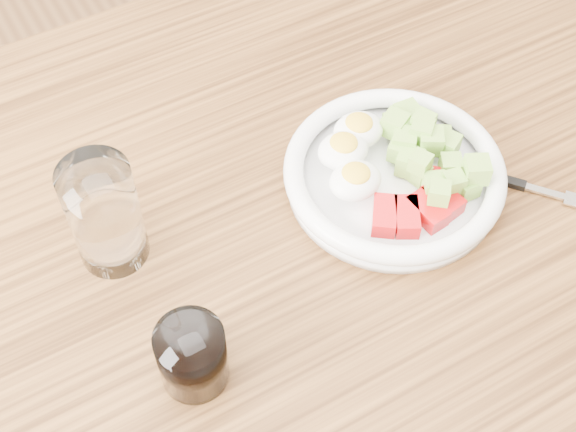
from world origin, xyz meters
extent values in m
cube|color=brown|center=(0.65, 0.35, 0.36)|extent=(0.07, 0.07, 0.73)
cube|color=brown|center=(0.00, 0.00, 0.75)|extent=(1.50, 0.90, 0.04)
cylinder|color=white|center=(0.12, 0.01, 0.78)|extent=(0.24, 0.24, 0.01)
torus|color=white|center=(0.12, 0.01, 0.79)|extent=(0.25, 0.25, 0.02)
cube|color=#BB0C0E|center=(0.08, -0.04, 0.79)|extent=(0.05, 0.05, 0.02)
cube|color=#BB0C0E|center=(0.10, -0.05, 0.79)|extent=(0.04, 0.05, 0.02)
cube|color=#BB0C0E|center=(0.12, -0.05, 0.79)|extent=(0.03, 0.05, 0.02)
cube|color=#BB0C0E|center=(0.15, -0.05, 0.79)|extent=(0.03, 0.05, 0.02)
cube|color=#BB0C0E|center=(0.17, -0.04, 0.79)|extent=(0.05, 0.05, 0.02)
ellipsoid|color=white|center=(0.08, 0.05, 0.81)|extent=(0.06, 0.05, 0.03)
ellipsoid|color=yellow|center=(0.08, 0.05, 0.82)|extent=(0.03, 0.03, 0.01)
ellipsoid|color=white|center=(0.12, 0.07, 0.81)|extent=(0.06, 0.05, 0.03)
ellipsoid|color=yellow|center=(0.12, 0.07, 0.82)|extent=(0.03, 0.03, 0.01)
ellipsoid|color=white|center=(0.07, 0.01, 0.81)|extent=(0.06, 0.05, 0.03)
ellipsoid|color=yellow|center=(0.07, 0.01, 0.82)|extent=(0.03, 0.03, 0.01)
cube|color=#94BF49|center=(0.16, -0.04, 0.81)|extent=(0.02, 0.02, 0.02)
cube|color=#94BF49|center=(0.15, 0.06, 0.81)|extent=(0.04, 0.04, 0.03)
cube|color=#94BF49|center=(0.18, 0.04, 0.82)|extent=(0.03, 0.03, 0.02)
cube|color=#94BF49|center=(0.17, 0.01, 0.81)|extent=(0.04, 0.04, 0.03)
cube|color=#94BF49|center=(0.19, -0.05, 0.82)|extent=(0.03, 0.03, 0.03)
cube|color=#94BF49|center=(0.18, -0.02, 0.80)|extent=(0.03, 0.03, 0.02)
cube|color=#94BF49|center=(0.14, -0.01, 0.82)|extent=(0.03, 0.03, 0.02)
cube|color=#94BF49|center=(0.16, 0.04, 0.81)|extent=(0.03, 0.03, 0.02)
cube|color=#94BF49|center=(0.14, -0.05, 0.82)|extent=(0.03, 0.03, 0.02)
cube|color=#94BF49|center=(0.19, 0.02, 0.80)|extent=(0.03, 0.03, 0.02)
cube|color=#94BF49|center=(0.15, 0.03, 0.81)|extent=(0.04, 0.04, 0.03)
cube|color=#94BF49|center=(0.18, -0.05, 0.80)|extent=(0.02, 0.02, 0.02)
cube|color=#94BF49|center=(0.19, 0.00, 0.81)|extent=(0.03, 0.03, 0.02)
cube|color=#94BF49|center=(0.14, 0.01, 0.80)|extent=(0.04, 0.04, 0.03)
cube|color=#94BF49|center=(0.16, 0.06, 0.80)|extent=(0.02, 0.02, 0.02)
cube|color=#94BF49|center=(0.15, -0.01, 0.79)|extent=(0.03, 0.03, 0.02)
cube|color=#94BF49|center=(0.14, 0.03, 0.80)|extent=(0.03, 0.03, 0.02)
cube|color=#94BF49|center=(0.15, -0.03, 0.80)|extent=(0.03, 0.03, 0.02)
cube|color=#94BF49|center=(0.18, 0.06, 0.80)|extent=(0.03, 0.03, 0.02)
cube|color=#94BF49|center=(0.17, 0.03, 0.82)|extent=(0.03, 0.03, 0.02)
cube|color=#94BF49|center=(0.18, 0.07, 0.80)|extent=(0.03, 0.03, 0.03)
cube|color=black|center=(0.23, -0.04, 0.77)|extent=(0.06, 0.07, 0.01)
cube|color=silver|center=(0.27, -0.09, 0.77)|extent=(0.04, 0.04, 0.00)
cube|color=silver|center=(0.28, -0.11, 0.77)|extent=(0.02, 0.02, 0.00)
cylinder|color=white|center=(-0.18, 0.08, 0.83)|extent=(0.07, 0.07, 0.13)
cylinder|color=white|center=(-0.17, -0.09, 0.81)|extent=(0.07, 0.07, 0.07)
cylinder|color=black|center=(-0.17, -0.09, 0.81)|extent=(0.06, 0.06, 0.06)
camera|label=1|loc=(-0.25, -0.42, 1.48)|focal=50.00mm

